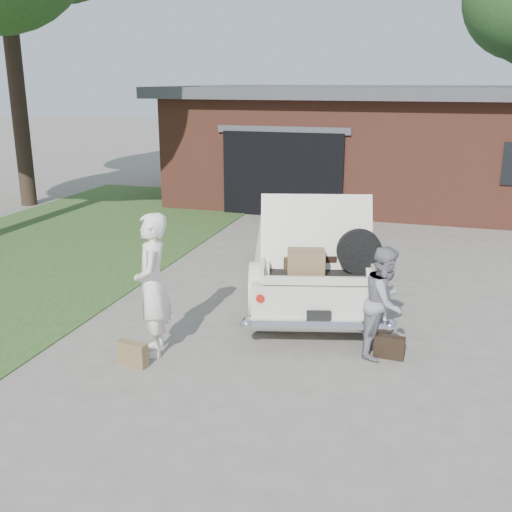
# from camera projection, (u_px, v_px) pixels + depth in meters

# --- Properties ---
(ground) EXTENTS (90.00, 90.00, 0.00)m
(ground) POSITION_uv_depth(u_px,v_px,m) (243.00, 345.00, 8.17)
(ground) COLOR gray
(ground) RESTS_ON ground
(grass_strip) EXTENTS (6.00, 16.00, 0.02)m
(grass_strip) POSITION_uv_depth(u_px,v_px,m) (36.00, 253.00, 12.44)
(grass_strip) COLOR #2D4C1E
(grass_strip) RESTS_ON ground
(house) EXTENTS (12.80, 7.80, 3.30)m
(house) POSITION_uv_depth(u_px,v_px,m) (391.00, 142.00, 17.96)
(house) COLOR brown
(house) RESTS_ON ground
(sedan) EXTENTS (2.99, 5.12, 1.92)m
(sedan) POSITION_uv_depth(u_px,v_px,m) (310.00, 252.00, 10.03)
(sedan) COLOR beige
(sedan) RESTS_ON ground
(woman_left) EXTENTS (0.68, 0.81, 1.89)m
(woman_left) POSITION_uv_depth(u_px,v_px,m) (152.00, 285.00, 7.69)
(woman_left) COLOR white
(woman_left) RESTS_ON ground
(woman_right) EXTENTS (0.72, 0.83, 1.46)m
(woman_right) POSITION_uv_depth(u_px,v_px,m) (385.00, 302.00, 7.71)
(woman_right) COLOR gray
(woman_right) RESTS_ON ground
(suitcase_left) EXTENTS (0.42, 0.20, 0.31)m
(suitcase_left) POSITION_uv_depth(u_px,v_px,m) (132.00, 354.00, 7.55)
(suitcase_left) COLOR olive
(suitcase_left) RESTS_ON ground
(suitcase_right) EXTENTS (0.40, 0.15, 0.30)m
(suitcase_right) POSITION_uv_depth(u_px,v_px,m) (389.00, 347.00, 7.75)
(suitcase_right) COLOR black
(suitcase_right) RESTS_ON ground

